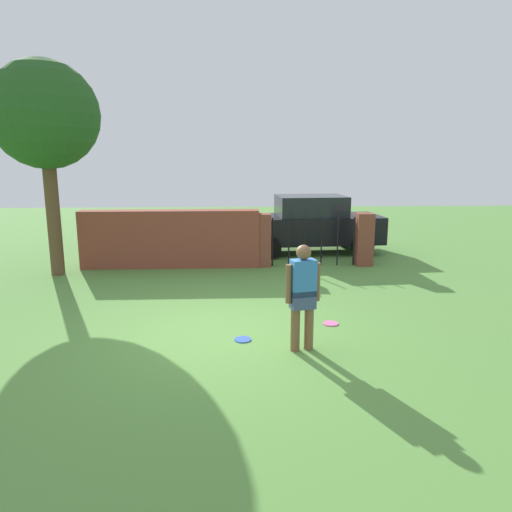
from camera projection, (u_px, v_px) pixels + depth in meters
The scene contains 8 objects.
ground_plane at pixel (224, 334), 7.86m from camera, with size 40.00×40.00×0.00m, color #568C3D.
brick_wall at pixel (170, 239), 12.48m from camera, with size 4.64×0.50×1.50m, color brown.
tree at pixel (45, 117), 11.04m from camera, with size 2.51×2.51×5.08m.
person at pixel (303, 293), 7.05m from camera, with size 0.53×0.30×1.62m.
fence_gate at pixel (313, 240), 12.65m from camera, with size 3.16×0.44×1.40m.
car at pixel (310, 224), 14.38m from camera, with size 4.31×2.16×1.72m.
frisbee_blue at pixel (243, 339), 7.61m from camera, with size 0.27×0.27×0.02m, color blue.
frisbee_pink at pixel (331, 323), 8.33m from camera, with size 0.27×0.27×0.02m, color pink.
Camera 1 is at (0.20, -7.44, 2.89)m, focal length 33.41 mm.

